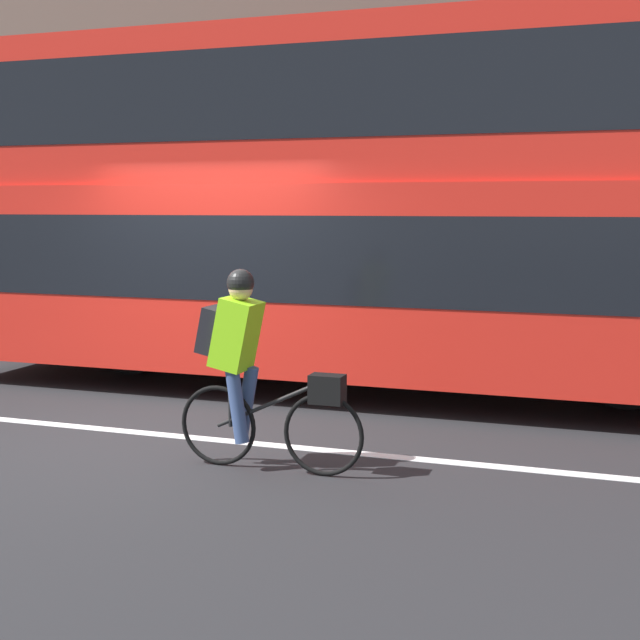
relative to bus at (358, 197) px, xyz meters
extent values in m
plane|color=#232326|center=(-1.22, -2.59, -2.14)|extent=(80.00, 80.00, 0.00)
cube|color=silver|center=(-1.22, -2.56, -2.14)|extent=(50.00, 0.14, 0.01)
cube|color=gray|center=(-1.22, 3.57, -2.08)|extent=(60.00, 2.49, 0.11)
cube|color=brown|center=(-1.22, 4.96, 1.91)|extent=(60.00, 0.30, 8.11)
cylinder|color=black|center=(2.87, 0.00, -1.64)|extent=(1.00, 0.30, 1.00)
cylinder|color=black|center=(-2.87, 0.00, -1.64)|extent=(1.00, 0.30, 1.00)
cube|color=red|center=(0.00, 0.00, -0.86)|extent=(9.25, 2.58, 1.96)
cube|color=black|center=(0.00, 0.00, -0.62)|extent=(8.88, 2.60, 0.86)
cube|color=red|center=(0.00, 0.00, 0.92)|extent=(9.25, 2.47, 1.60)
cube|color=black|center=(0.00, 0.00, 1.00)|extent=(8.88, 2.49, 0.90)
torus|color=black|center=(0.71, -3.24, -1.82)|extent=(0.64, 0.04, 0.64)
torus|color=black|center=(-0.17, -3.24, -1.82)|extent=(0.64, 0.04, 0.64)
cylinder|color=black|center=(0.27, -3.24, -1.61)|extent=(0.89, 0.03, 0.44)
cylinder|color=black|center=(-0.06, -3.24, -1.58)|extent=(0.03, 0.03, 0.47)
cube|color=black|center=(0.74, -3.24, -1.46)|extent=(0.26, 0.16, 0.22)
cube|color=#8CE019|center=(0.00, -3.24, -1.08)|extent=(0.37, 0.32, 0.58)
cube|color=black|center=(-0.20, -3.24, -1.06)|extent=(0.21, 0.26, 0.38)
cylinder|color=#384C7A|center=(0.04, -3.15, -1.63)|extent=(0.21, 0.11, 0.58)
cylinder|color=#384C7A|center=(0.04, -3.33, -1.63)|extent=(0.19, 0.11, 0.58)
sphere|color=tan|center=(0.04, -3.24, -0.72)|extent=(0.19, 0.19, 0.19)
sphere|color=black|center=(0.04, -3.24, -0.68)|extent=(0.21, 0.21, 0.21)
cylinder|color=#515156|center=(1.06, 3.45, -1.57)|extent=(0.47, 0.47, 0.91)
camera|label=1|loc=(2.86, -9.46, -0.09)|focal=50.00mm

